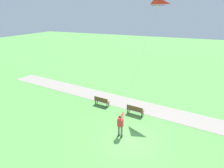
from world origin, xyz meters
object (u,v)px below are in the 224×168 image
at_px(person_kite_flyer, 120,124).
at_px(flying_kite, 156,3).
at_px(park_bench_far_walkway, 102,101).
at_px(park_bench_near_walkway, 135,110).

xyz_separation_m(person_kite_flyer, flying_kite, (5.25, -0.73, 8.05)).
height_order(person_kite_flyer, flying_kite, flying_kite).
bearing_deg(person_kite_flyer, park_bench_far_walkway, 42.53).
bearing_deg(park_bench_near_walkway, park_bench_far_walkway, 83.82).
distance_m(person_kite_flyer, flying_kite, 9.64).
bearing_deg(flying_kite, park_bench_far_walkway, 109.51).
xyz_separation_m(person_kite_flyer, park_bench_near_walkway, (3.39, -0.02, -0.54)).
relative_size(person_kite_flyer, flying_kite, 0.23).
xyz_separation_m(flying_kite, park_bench_far_walkway, (-1.48, 4.19, -8.59)).
distance_m(flying_kite, park_bench_near_walkway, 8.81).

